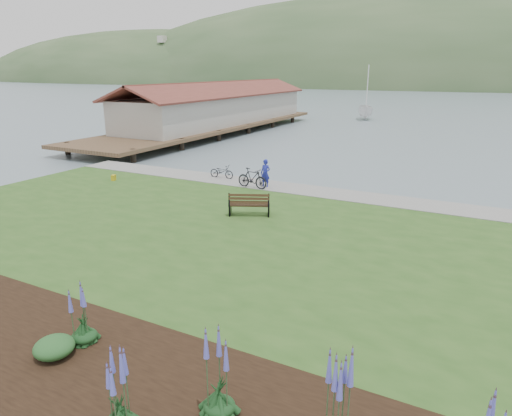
{
  "coord_description": "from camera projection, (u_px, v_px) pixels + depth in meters",
  "views": [
    {
      "loc": [
        7.28,
        -15.52,
        6.71
      ],
      "look_at": [
        -0.94,
        0.12,
        1.3
      ],
      "focal_mm": 32.0,
      "sensor_mm": 36.0,
      "label": 1
    }
  ],
  "objects": [
    {
      "name": "ground",
      "position": [
        275.0,
        243.0,
        18.34
      ],
      "size": [
        600.0,
        600.0,
        0.0
      ],
      "primitive_type": "plane",
      "color": "slate",
      "rests_on": "ground"
    },
    {
      "name": "lawn",
      "position": [
        252.0,
        255.0,
        16.59
      ],
      "size": [
        34.0,
        20.0,
        0.4
      ],
      "primitive_type": "cube",
      "color": "#2C501C",
      "rests_on": "ground"
    },
    {
      "name": "shoreline_path",
      "position": [
        331.0,
        193.0,
        24.06
      ],
      "size": [
        34.0,
        2.2,
        0.03
      ],
      "primitive_type": "cube",
      "color": "gray",
      "rests_on": "lawn"
    },
    {
      "name": "pier_pavilion",
      "position": [
        218.0,
        108.0,
        49.76
      ],
      "size": [
        8.0,
        36.0,
        5.4
      ],
      "color": "#4C3826",
      "rests_on": "ground"
    },
    {
      "name": "park_bench",
      "position": [
        249.0,
        204.0,
        20.25
      ],
      "size": [
        1.94,
        1.4,
        1.12
      ],
      "rotation": [
        0.0,
        0.0,
        0.42
      ],
      "color": "black",
      "rests_on": "lawn"
    },
    {
      "name": "person",
      "position": [
        265.0,
        171.0,
        25.12
      ],
      "size": [
        0.69,
        0.49,
        1.83
      ],
      "primitive_type": "imported",
      "rotation": [
        0.0,
        0.0,
        -0.05
      ],
      "color": "#22289E",
      "rests_on": "lawn"
    },
    {
      "name": "bicycle_a",
      "position": [
        222.0,
        172.0,
        27.31
      ],
      "size": [
        0.59,
        1.57,
        0.81
      ],
      "primitive_type": "imported",
      "rotation": [
        0.0,
        0.0,
        1.6
      ],
      "color": "black",
      "rests_on": "lawn"
    },
    {
      "name": "bicycle_b",
      "position": [
        252.0,
        178.0,
        24.99
      ],
      "size": [
        0.72,
        1.9,
        1.12
      ],
      "primitive_type": "imported",
      "rotation": [
        0.0,
        0.0,
        1.47
      ],
      "color": "black",
      "rests_on": "lawn"
    },
    {
      "name": "sailboat",
      "position": [
        365.0,
        120.0,
        62.86
      ],
      "size": [
        10.88,
        10.98,
        23.07
      ],
      "primitive_type": "imported",
      "rotation": [
        0.0,
        0.0,
        0.28
      ],
      "color": "silver",
      "rests_on": "ground"
    },
    {
      "name": "pannier",
      "position": [
        114.0,
        178.0,
        26.84
      ],
      "size": [
        0.29,
        0.36,
        0.33
      ],
      "primitive_type": "cube",
      "rotation": [
        0.0,
        0.0,
        0.35
      ],
      "color": "gold",
      "rests_on": "lawn"
    },
    {
      "name": "echium_0",
      "position": [
        118.0,
        393.0,
        7.99
      ],
      "size": [
        0.62,
        0.62,
        1.92
      ],
      "color": "#133417",
      "rests_on": "garden_bed"
    },
    {
      "name": "echium_1",
      "position": [
        340.0,
        402.0,
        7.49
      ],
      "size": [
        0.62,
        0.62,
        2.37
      ],
      "color": "#133417",
      "rests_on": "garden_bed"
    },
    {
      "name": "echium_4",
      "position": [
        82.0,
        318.0,
        10.74
      ],
      "size": [
        0.62,
        0.62,
        1.74
      ],
      "color": "#133417",
      "rests_on": "garden_bed"
    },
    {
      "name": "echium_5",
      "position": [
        219.0,
        378.0,
        8.43
      ],
      "size": [
        0.62,
        0.62,
        2.09
      ],
      "color": "#133417",
      "rests_on": "garden_bed"
    },
    {
      "name": "shrub_0",
      "position": [
        54.0,
        347.0,
        10.32
      ],
      "size": [
        0.91,
        0.91,
        0.45
      ],
      "primitive_type": "ellipsoid",
      "color": "#1E4C21",
      "rests_on": "garden_bed"
    }
  ]
}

